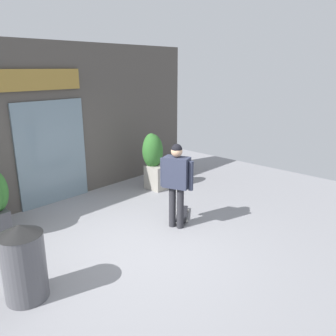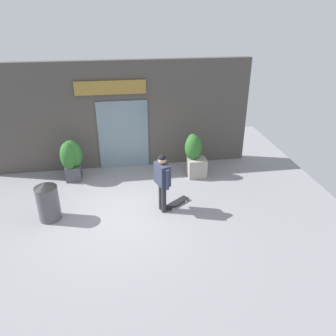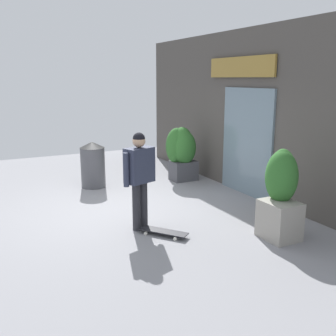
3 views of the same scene
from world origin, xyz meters
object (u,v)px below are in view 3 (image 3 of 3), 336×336
trash_bin (93,164)px  skateboard (163,232)px  skateboarder (139,171)px  planter_box_right (182,150)px  planter_box_left (281,190)px

trash_bin → skateboard: bearing=2.8°
skateboard → trash_bin: size_ratio=0.73×
skateboarder → planter_box_right: size_ratio=1.24×
planter_box_right → trash_bin: bearing=-100.7°
skateboarder → trash_bin: (-2.88, 0.06, -0.46)m
planter_box_left → planter_box_right: bearing=175.4°
skateboard → planter_box_right: size_ratio=0.59×
skateboarder → skateboard: (0.42, 0.22, -0.92)m
skateboard → planter_box_left: (0.84, 1.63, 0.69)m
skateboarder → planter_box_right: (-2.49, 2.15, -0.23)m
planter_box_left → trash_bin: (-4.14, -1.79, -0.23)m
skateboard → planter_box_left: planter_box_left is taller
skateboard → planter_box_right: 3.56m
skateboard → trash_bin: (-3.31, -0.16, 0.46)m
skateboarder → planter_box_right: 3.30m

